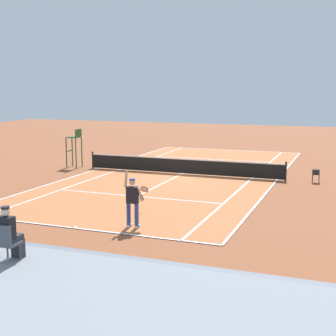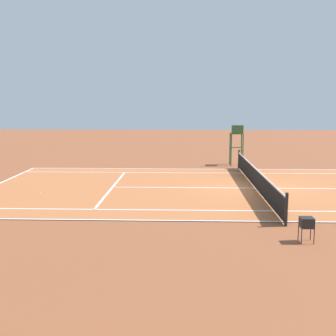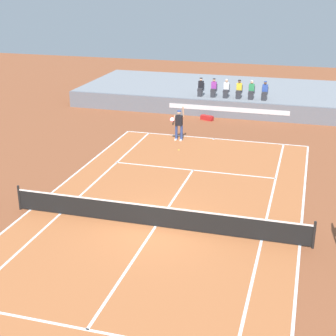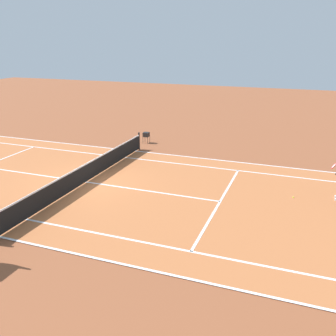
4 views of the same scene
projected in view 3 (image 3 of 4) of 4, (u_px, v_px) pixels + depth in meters
ground_plane at (155, 227)px, 19.82m from camera, size 80.00×80.00×0.00m
court at (155, 227)px, 19.82m from camera, size 11.08×23.88×0.03m
net at (155, 215)px, 19.63m from camera, size 11.98×0.10×1.07m
barrier_wall at (228, 110)px, 34.76m from camera, size 23.71×0.25×1.17m
bleacher_platform at (238, 95)px, 39.06m from camera, size 23.71×9.33×1.17m
spectator_seated_0 at (201, 87)px, 35.91m from camera, size 0.44×0.60×1.27m
spectator_seated_1 at (214, 88)px, 35.67m from camera, size 0.44×0.60×1.27m
spectator_seated_2 at (226, 89)px, 35.45m from camera, size 0.44×0.60×1.27m
spectator_seated_3 at (239, 90)px, 35.22m from camera, size 0.44×0.60×1.27m
spectator_seated_4 at (251, 90)px, 35.00m from camera, size 0.44×0.60×1.27m
spectator_seated_5 at (265, 91)px, 34.76m from camera, size 0.44×0.60×1.27m
tennis_player at (179, 124)px, 29.90m from camera, size 0.77×0.62×2.08m
tennis_ball at (179, 150)px, 28.48m from camera, size 0.07×0.07×0.07m
equipment_bag at (207, 118)px, 34.40m from camera, size 0.96×0.60×0.32m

